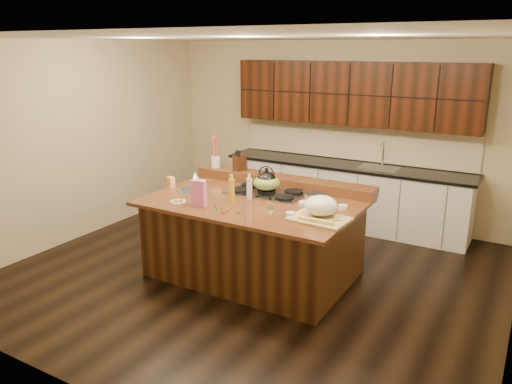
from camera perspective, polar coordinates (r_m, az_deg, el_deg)
The scene contains 32 objects.
room at distance 5.59m, azimuth -0.26°, elevation 3.32°, with size 5.52×5.02×2.72m.
island at distance 5.85m, azimuth -0.25°, elevation -5.17°, with size 2.40×1.60×0.92m.
back_ledge at distance 6.27m, azimuth 2.98°, elevation 1.26°, with size 2.40×0.30×0.12m, color black.
cooktop at distance 5.94m, azimuth 1.21°, elevation -0.01°, with size 0.92×0.52×0.05m.
back_counter at distance 7.52m, azimuth 10.36°, elevation 3.58°, with size 3.70×0.66×2.40m.
kettle at distance 5.91m, azimuth 1.22°, elevation 1.28°, with size 0.24×0.24×0.22m, color black.
green_bowl at distance 5.91m, azimuth 1.21°, elevation 1.08°, with size 0.32×0.32×0.18m, color olive.
laptop at distance 6.06m, azimuth -7.50°, elevation 0.56°, with size 0.38×0.38×0.21m.
oil_bottle at distance 5.58m, azimuth -2.82°, elevation 0.16°, with size 0.07×0.07×0.27m, color gold.
vinegar_bottle at distance 5.68m, azimuth -0.76°, elevation 0.35°, with size 0.06×0.06×0.25m, color silver.
wooden_tray at distance 5.10m, azimuth 7.39°, elevation -1.89°, with size 0.60×0.48×0.23m.
ramekin_a at distance 5.15m, azimuth 3.99°, elevation -2.57°, with size 0.10×0.10×0.04m, color white.
ramekin_b at distance 5.45m, azimuth 9.90°, elevation -1.72°, with size 0.10×0.10×0.04m, color white.
ramekin_c at distance 5.51m, azimuth 5.42°, elevation -1.32°, with size 0.10×0.10×0.04m, color white.
strainer_bowl at distance 5.62m, azimuth 6.78°, elevation -0.78°, with size 0.24×0.24×0.09m, color #996B3F.
kitchen_timer at distance 5.35m, azimuth 1.68°, elevation -1.66°, with size 0.08×0.08×0.07m, color silver.
pink_bag at distance 5.47m, azimuth -6.56°, elevation -0.13°, with size 0.16×0.08×0.29m, color pink.
candy_plate at distance 5.68m, azimuth -8.90°, elevation -1.09°, with size 0.18×0.18×0.01m, color white.
package_box at distance 6.26m, azimuth -9.70°, elevation 1.10°, with size 0.10×0.07×0.14m, color #F8A657.
utensil_crock at distance 6.74m, azimuth -4.64°, elevation 3.44°, with size 0.12×0.12×0.14m, color white.
knife_block at distance 6.53m, azimuth -1.89°, elevation 3.32°, with size 0.10×0.16×0.20m, color black.
gumdrop_0 at distance 5.25m, azimuth -3.97°, elevation -2.33°, with size 0.02×0.02×0.02m, color red.
gumdrop_1 at distance 5.39m, azimuth -4.04°, elevation -1.84°, with size 0.02×0.02×0.02m, color #198C26.
gumdrop_2 at distance 5.22m, azimuth -3.66°, elevation -2.44°, with size 0.02×0.02×0.02m, color red.
gumdrop_3 at distance 5.22m, azimuth -1.89°, elevation -2.43°, with size 0.02×0.02×0.02m, color #198C26.
gumdrop_4 at distance 5.27m, azimuth -2.20°, elevation -2.26°, with size 0.02×0.02×0.02m, color red.
gumdrop_5 at distance 5.37m, azimuth -4.45°, elevation -1.92°, with size 0.02×0.02×0.02m, color #198C26.
gumdrop_6 at distance 5.29m, azimuth -3.31°, elevation -2.17°, with size 0.02×0.02×0.02m, color red.
gumdrop_7 at distance 5.34m, azimuth -4.51°, elevation -2.04°, with size 0.02×0.02×0.02m, color #198C26.
gumdrop_8 at distance 5.39m, azimuth -2.87°, elevation -1.81°, with size 0.02×0.02×0.02m, color red.
gumdrop_9 at distance 5.47m, azimuth -4.67°, elevation -1.58°, with size 0.02×0.02×0.02m, color #198C26.
gumdrop_10 at distance 5.34m, azimuth -5.96°, elevation -2.07°, with size 0.02×0.02×0.02m, color red.
Camera 1 is at (2.75, -4.70, 2.60)m, focal length 35.00 mm.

